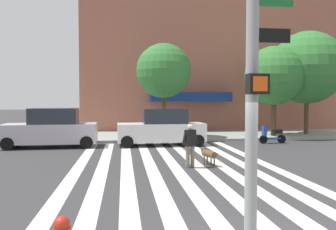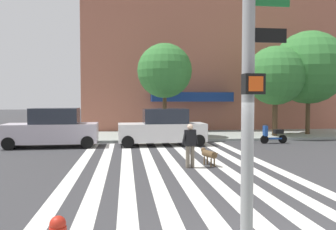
{
  "view_description": "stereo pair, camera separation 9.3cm",
  "coord_description": "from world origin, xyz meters",
  "px_view_note": "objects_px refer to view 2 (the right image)",
  "views": [
    {
      "loc": [
        -2.68,
        -5.43,
        2.54
      ],
      "look_at": [
        -1.01,
        7.35,
        1.96
      ],
      "focal_mm": 36.43,
      "sensor_mm": 36.0,
      "label": 1
    },
    {
      "loc": [
        -2.59,
        -5.44,
        2.54
      ],
      "look_at": [
        -1.01,
        7.35,
        1.96
      ],
      "focal_mm": 36.43,
      "sensor_mm": 36.0,
      "label": 2
    }
  ],
  "objects_px": {
    "parked_car_near_curb": "(52,129)",
    "pedestrian_dog_walker": "(190,143)",
    "dog_on_leash": "(208,154)",
    "street_tree_middle": "(275,76)",
    "traffic_light_pole": "(250,29)",
    "street_tree_further": "(309,68)",
    "street_tree_nearest": "(165,71)",
    "parked_scooter": "(274,135)",
    "parked_car_behind_first": "(163,128)"
  },
  "relations": [
    {
      "from": "traffic_light_pole",
      "to": "parked_car_near_curb",
      "type": "xyz_separation_m",
      "value": [
        -5.63,
        14.15,
        -2.54
      ]
    },
    {
      "from": "parked_car_near_curb",
      "to": "parked_scooter",
      "type": "bearing_deg",
      "value": 0.16
    },
    {
      "from": "traffic_light_pole",
      "to": "street_tree_further",
      "type": "relative_size",
      "value": 0.82
    },
    {
      "from": "parked_car_near_curb",
      "to": "dog_on_leash",
      "type": "relative_size",
      "value": 4.43
    },
    {
      "from": "parked_car_behind_first",
      "to": "dog_on_leash",
      "type": "relative_size",
      "value": 4.4
    },
    {
      "from": "street_tree_middle",
      "to": "pedestrian_dog_walker",
      "type": "relative_size",
      "value": 3.62
    },
    {
      "from": "parked_car_behind_first",
      "to": "traffic_light_pole",
      "type": "bearing_deg",
      "value": -91.19
    },
    {
      "from": "traffic_light_pole",
      "to": "dog_on_leash",
      "type": "bearing_deg",
      "value": 80.07
    },
    {
      "from": "traffic_light_pole",
      "to": "street_tree_nearest",
      "type": "bearing_deg",
      "value": 87.56
    },
    {
      "from": "parked_car_near_curb",
      "to": "parked_car_behind_first",
      "type": "xyz_separation_m",
      "value": [
        5.93,
        0.0,
        -0.03
      ]
    },
    {
      "from": "pedestrian_dog_walker",
      "to": "street_tree_nearest",
      "type": "bearing_deg",
      "value": 89.47
    },
    {
      "from": "street_tree_nearest",
      "to": "pedestrian_dog_walker",
      "type": "relative_size",
      "value": 3.63
    },
    {
      "from": "parked_car_near_curb",
      "to": "parked_car_behind_first",
      "type": "height_order",
      "value": "parked_car_near_curb"
    },
    {
      "from": "parked_car_near_curb",
      "to": "street_tree_middle",
      "type": "distance_m",
      "value": 14.4
    },
    {
      "from": "street_tree_middle",
      "to": "dog_on_leash",
      "type": "xyz_separation_m",
      "value": [
        -6.7,
        -8.84,
        -3.68
      ]
    },
    {
      "from": "traffic_light_pole",
      "to": "street_tree_nearest",
      "type": "relative_size",
      "value": 0.97
    },
    {
      "from": "parked_car_near_curb",
      "to": "street_tree_nearest",
      "type": "bearing_deg",
      "value": 23.5
    },
    {
      "from": "street_tree_nearest",
      "to": "street_tree_further",
      "type": "relative_size",
      "value": 0.84
    },
    {
      "from": "street_tree_further",
      "to": "dog_on_leash",
      "type": "bearing_deg",
      "value": -134.75
    },
    {
      "from": "traffic_light_pole",
      "to": "street_tree_nearest",
      "type": "xyz_separation_m",
      "value": [
        0.72,
        16.91,
        0.84
      ]
    },
    {
      "from": "parked_car_near_curb",
      "to": "pedestrian_dog_walker",
      "type": "height_order",
      "value": "parked_car_near_curb"
    },
    {
      "from": "parked_scooter",
      "to": "street_tree_further",
      "type": "relative_size",
      "value": 0.23
    },
    {
      "from": "parked_car_behind_first",
      "to": "street_tree_middle",
      "type": "xyz_separation_m",
      "value": [
        7.83,
        2.84,
        3.17
      ]
    },
    {
      "from": "parked_scooter",
      "to": "street_tree_nearest",
      "type": "xyz_separation_m",
      "value": [
        -6.07,
        2.73,
        3.89
      ]
    },
    {
      "from": "parked_car_behind_first",
      "to": "street_tree_middle",
      "type": "height_order",
      "value": "street_tree_middle"
    },
    {
      "from": "parked_scooter",
      "to": "parked_car_behind_first",
      "type": "bearing_deg",
      "value": -179.69
    },
    {
      "from": "parked_scooter",
      "to": "street_tree_nearest",
      "type": "height_order",
      "value": "street_tree_nearest"
    },
    {
      "from": "parked_car_behind_first",
      "to": "street_tree_further",
      "type": "height_order",
      "value": "street_tree_further"
    },
    {
      "from": "street_tree_nearest",
      "to": "street_tree_further",
      "type": "height_order",
      "value": "street_tree_further"
    },
    {
      "from": "traffic_light_pole",
      "to": "street_tree_nearest",
      "type": "distance_m",
      "value": 16.95
    },
    {
      "from": "traffic_light_pole",
      "to": "dog_on_leash",
      "type": "relative_size",
      "value": 5.27
    },
    {
      "from": "traffic_light_pole",
      "to": "street_tree_further",
      "type": "bearing_deg",
      "value": 58.46
    },
    {
      "from": "parked_car_near_curb",
      "to": "street_tree_further",
      "type": "distance_m",
      "value": 17.22
    },
    {
      "from": "parked_car_near_curb",
      "to": "street_tree_further",
      "type": "bearing_deg",
      "value": 11.9
    },
    {
      "from": "street_tree_nearest",
      "to": "pedestrian_dog_walker",
      "type": "bearing_deg",
      "value": -90.53
    },
    {
      "from": "parked_car_near_curb",
      "to": "parked_scooter",
      "type": "distance_m",
      "value": 12.43
    },
    {
      "from": "parked_car_behind_first",
      "to": "street_tree_middle",
      "type": "bearing_deg",
      "value": 19.9
    },
    {
      "from": "street_tree_middle",
      "to": "parked_car_near_curb",
      "type": "bearing_deg",
      "value": -168.35
    },
    {
      "from": "parked_scooter",
      "to": "street_tree_nearest",
      "type": "relative_size",
      "value": 0.27
    },
    {
      "from": "parked_car_behind_first",
      "to": "pedestrian_dog_walker",
      "type": "xyz_separation_m",
      "value": [
        0.34,
        -6.35,
        -0.03
      ]
    },
    {
      "from": "traffic_light_pole",
      "to": "parked_scooter",
      "type": "relative_size",
      "value": 3.55
    },
    {
      "from": "dog_on_leash",
      "to": "street_tree_middle",
      "type": "bearing_deg",
      "value": 52.83
    },
    {
      "from": "street_tree_further",
      "to": "dog_on_leash",
      "type": "relative_size",
      "value": 6.46
    },
    {
      "from": "parked_car_near_curb",
      "to": "pedestrian_dog_walker",
      "type": "bearing_deg",
      "value": -45.38
    },
    {
      "from": "parked_car_near_curb",
      "to": "street_tree_further",
      "type": "relative_size",
      "value": 0.69
    },
    {
      "from": "pedestrian_dog_walker",
      "to": "traffic_light_pole",
      "type": "bearing_deg",
      "value": -94.68
    },
    {
      "from": "parked_scooter",
      "to": "dog_on_leash",
      "type": "height_order",
      "value": "parked_scooter"
    },
    {
      "from": "traffic_light_pole",
      "to": "street_tree_nearest",
      "type": "height_order",
      "value": "street_tree_nearest"
    },
    {
      "from": "parked_car_near_curb",
      "to": "pedestrian_dog_walker",
      "type": "relative_size",
      "value": 2.97
    },
    {
      "from": "street_tree_nearest",
      "to": "dog_on_leash",
      "type": "height_order",
      "value": "street_tree_nearest"
    }
  ]
}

